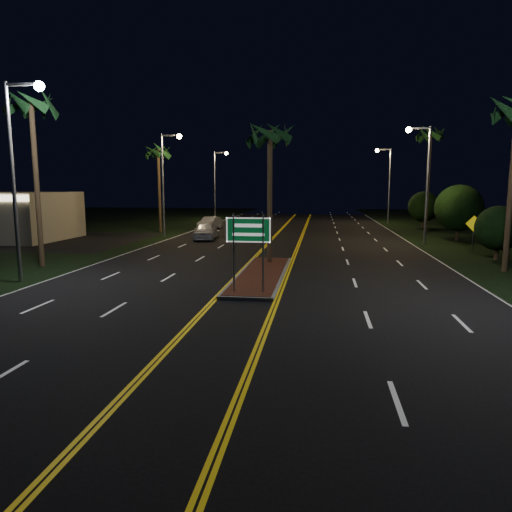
% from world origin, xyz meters
% --- Properties ---
extents(ground, '(120.00, 120.00, 0.00)m').
position_xyz_m(ground, '(0.00, 0.00, 0.00)').
color(ground, black).
rests_on(ground, ground).
extents(median_island, '(2.25, 10.25, 0.17)m').
position_xyz_m(median_island, '(0.00, 7.00, 0.08)').
color(median_island, gray).
rests_on(median_island, ground).
extents(highway_sign, '(1.80, 0.08, 3.20)m').
position_xyz_m(highway_sign, '(0.00, 2.80, 2.40)').
color(highway_sign, gray).
rests_on(highway_sign, ground).
extents(streetlight_left_near, '(1.91, 0.44, 9.00)m').
position_xyz_m(streetlight_left_near, '(-10.61, 4.00, 5.66)').
color(streetlight_left_near, gray).
rests_on(streetlight_left_near, ground).
extents(streetlight_left_mid, '(1.91, 0.44, 9.00)m').
position_xyz_m(streetlight_left_mid, '(-10.61, 24.00, 5.66)').
color(streetlight_left_mid, gray).
rests_on(streetlight_left_mid, ground).
extents(streetlight_left_far, '(1.91, 0.44, 9.00)m').
position_xyz_m(streetlight_left_far, '(-10.61, 44.00, 5.66)').
color(streetlight_left_far, gray).
rests_on(streetlight_left_far, ground).
extents(streetlight_right_mid, '(1.91, 0.44, 9.00)m').
position_xyz_m(streetlight_right_mid, '(10.61, 22.00, 5.66)').
color(streetlight_right_mid, gray).
rests_on(streetlight_right_mid, ground).
extents(streetlight_right_far, '(1.91, 0.44, 9.00)m').
position_xyz_m(streetlight_right_far, '(10.61, 42.00, 5.66)').
color(streetlight_right_far, gray).
rests_on(streetlight_right_far, ground).
extents(palm_median, '(2.40, 2.40, 8.30)m').
position_xyz_m(palm_median, '(0.00, 10.50, 7.28)').
color(palm_median, '#382819').
rests_on(palm_median, ground).
extents(palm_left_near, '(2.40, 2.40, 9.80)m').
position_xyz_m(palm_left_near, '(-12.50, 8.00, 8.68)').
color(palm_left_near, '#382819').
rests_on(palm_left_near, ground).
extents(palm_left_far, '(2.40, 2.40, 8.80)m').
position_xyz_m(palm_left_far, '(-12.80, 28.00, 7.75)').
color(palm_left_far, '#382819').
rests_on(palm_left_far, ground).
extents(palm_right_far, '(2.40, 2.40, 10.30)m').
position_xyz_m(palm_right_far, '(12.80, 30.00, 9.14)').
color(palm_right_far, '#382819').
rests_on(palm_right_far, ground).
extents(shrub_near, '(2.70, 2.70, 3.30)m').
position_xyz_m(shrub_near, '(13.50, 14.00, 1.95)').
color(shrub_near, '#382819').
rests_on(shrub_near, ground).
extents(shrub_mid, '(3.78, 3.78, 4.62)m').
position_xyz_m(shrub_mid, '(14.00, 24.00, 2.73)').
color(shrub_mid, '#382819').
rests_on(shrub_mid, ground).
extents(shrub_far, '(3.24, 3.24, 3.96)m').
position_xyz_m(shrub_far, '(13.80, 36.00, 2.34)').
color(shrub_far, '#382819').
rests_on(shrub_far, ground).
extents(car_near, '(2.78, 5.34, 1.70)m').
position_xyz_m(car_near, '(-6.81, 22.46, 0.85)').
color(car_near, silver).
rests_on(car_near, ground).
extents(car_far, '(2.63, 4.90, 1.55)m').
position_xyz_m(car_far, '(-8.63, 31.52, 0.78)').
color(car_far, silver).
rests_on(car_far, ground).
extents(warning_sign, '(1.06, 0.07, 2.53)m').
position_xyz_m(warning_sign, '(13.00, 16.89, 1.65)').
color(warning_sign, gray).
rests_on(warning_sign, ground).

